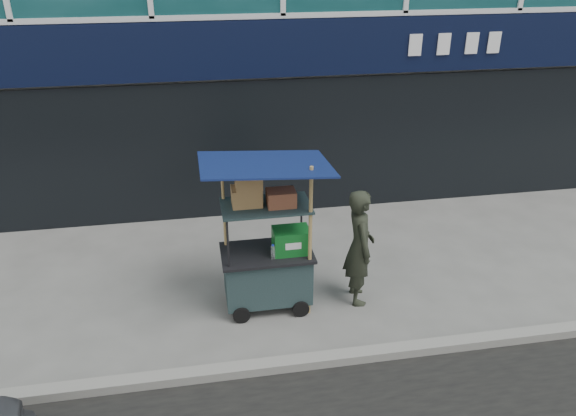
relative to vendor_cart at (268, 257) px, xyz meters
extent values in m
plane|color=#5E5E5A|center=(0.67, -1.08, -0.75)|extent=(80.00, 80.00, 0.00)
cube|color=gray|center=(0.67, -1.28, -0.69)|extent=(80.00, 0.18, 0.12)
cube|color=black|center=(0.67, 2.78, 2.15)|extent=(15.68, 0.06, 0.90)
cube|color=black|center=(0.67, 2.82, 0.45)|extent=(15.68, 0.04, 2.40)
cube|color=#182829|center=(-0.02, 0.01, -0.28)|extent=(1.12, 0.65, 0.65)
cylinder|color=black|center=(-0.41, -0.34, -0.64)|extent=(0.22, 0.05, 0.22)
cylinder|color=black|center=(0.38, -0.34, -0.64)|extent=(0.22, 0.05, 0.22)
cube|color=black|center=(-0.02, 0.01, 0.06)|extent=(1.19, 0.73, 0.04)
cylinder|color=black|center=(-0.53, -0.27, 0.39)|extent=(0.03, 0.03, 0.70)
cylinder|color=black|center=(0.50, -0.27, 0.39)|extent=(0.03, 0.03, 0.70)
cylinder|color=black|center=(-0.53, 0.28, 0.39)|extent=(0.03, 0.03, 0.70)
cylinder|color=black|center=(0.49, 0.29, 0.39)|extent=(0.03, 0.03, 0.70)
cube|color=#182829|center=(-0.02, 0.01, 0.74)|extent=(1.12, 0.65, 0.03)
cylinder|color=olive|center=(0.50, -0.27, 0.30)|extent=(0.05, 0.05, 2.09)
cylinder|color=olive|center=(-0.53, 0.28, 0.25)|extent=(0.04, 0.04, 2.00)
cube|color=#0C1145|center=(-0.02, 0.01, 1.30)|extent=(1.59, 1.12, 0.18)
cube|color=#0E5923|center=(0.30, -0.04, 0.24)|extent=(0.47, 0.33, 0.33)
cylinder|color=silver|center=(0.04, -0.18, 0.17)|extent=(0.06, 0.06, 0.19)
cylinder|color=#1B36CF|center=(0.04, -0.18, 0.27)|extent=(0.03, 0.03, 0.02)
cube|color=olive|center=(-0.25, 0.05, 0.87)|extent=(0.37, 0.28, 0.23)
cube|color=#8D5E3D|center=(0.17, -0.04, 0.85)|extent=(0.35, 0.26, 0.20)
cube|color=olive|center=(-0.22, 0.03, 1.08)|extent=(0.33, 0.24, 0.19)
imported|color=#252A1F|center=(1.21, -0.07, 0.07)|extent=(0.43, 0.62, 1.63)
camera|label=1|loc=(-0.83, -6.25, 3.78)|focal=35.00mm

